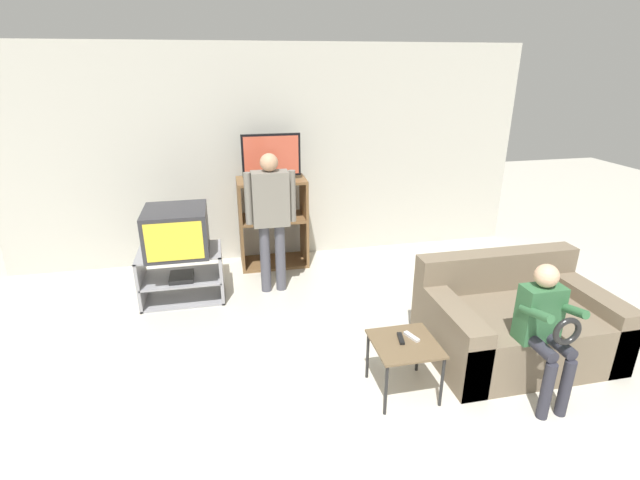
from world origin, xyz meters
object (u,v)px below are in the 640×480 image
(tv_stand, at_px, (182,275))
(remote_control_white, at_px, (412,337))
(media_shelf, at_px, (273,222))
(person_seated_child, at_px, (545,324))
(television_main, at_px, (177,231))
(person_standing_adult, at_px, (271,211))
(television_flat, at_px, (271,158))
(snack_table, at_px, (405,348))
(remote_control_black, at_px, (401,338))
(couch, at_px, (514,323))

(tv_stand, relative_size, remote_control_white, 5.89)
(media_shelf, bearing_deg, person_seated_child, -60.64)
(television_main, distance_m, person_standing_adult, 0.98)
(television_flat, distance_m, snack_table, 2.85)
(media_shelf, xyz_separation_m, remote_control_white, (0.74, -2.58, -0.11))
(snack_table, height_order, person_standing_adult, person_standing_adult)
(television_main, bearing_deg, remote_control_white, -45.73)
(remote_control_black, distance_m, remote_control_white, 0.09)
(person_standing_adult, bearing_deg, remote_control_black, -68.22)
(remote_control_black, bearing_deg, media_shelf, 115.30)
(television_flat, relative_size, person_standing_adult, 0.45)
(remote_control_black, bearing_deg, couch, 23.66)
(couch, distance_m, person_seated_child, 0.68)
(remote_control_white, height_order, person_standing_adult, person_standing_adult)
(television_flat, height_order, snack_table, television_flat)
(remote_control_black, bearing_deg, person_standing_adult, 122.87)
(remote_control_black, relative_size, couch, 0.10)
(person_seated_child, bearing_deg, television_flat, 119.45)
(remote_control_black, relative_size, person_seated_child, 0.14)
(remote_control_black, height_order, remote_control_white, same)
(remote_control_white, height_order, person_seated_child, person_seated_child)
(television_main, height_order, media_shelf, media_shelf)
(media_shelf, distance_m, remote_control_black, 2.67)
(snack_table, xyz_separation_m, remote_control_white, (0.07, 0.05, 0.06))
(tv_stand, relative_size, television_flat, 1.25)
(remote_control_black, bearing_deg, remote_control_white, 15.53)
(television_main, height_order, remote_control_black, television_main)
(media_shelf, distance_m, couch, 2.96)
(media_shelf, xyz_separation_m, person_seated_child, (1.62, -2.88, 0.07))
(television_flat, height_order, remote_control_black, television_flat)
(television_flat, bearing_deg, remote_control_white, -73.94)
(tv_stand, xyz_separation_m, television_flat, (1.07, 0.69, 1.07))
(tv_stand, relative_size, remote_control_black, 5.89)
(television_main, height_order, television_flat, television_flat)
(remote_control_white, bearing_deg, remote_control_black, 164.06)
(remote_control_white, bearing_deg, television_main, 113.90)
(couch, height_order, person_seated_child, person_seated_child)
(media_shelf, relative_size, television_flat, 1.60)
(television_main, bearing_deg, person_seated_child, -38.82)
(television_main, height_order, snack_table, television_main)
(snack_table, xyz_separation_m, couch, (1.13, 0.30, -0.10))
(tv_stand, relative_size, person_standing_adult, 0.56)
(person_standing_adult, bearing_deg, snack_table, -68.20)
(snack_table, relative_size, person_standing_adult, 0.31)
(media_shelf, height_order, snack_table, media_shelf)
(snack_table, bearing_deg, remote_control_white, 35.18)
(snack_table, bearing_deg, tv_stand, 132.11)
(television_flat, distance_m, person_seated_child, 3.36)
(snack_table, distance_m, person_seated_child, 1.01)
(television_flat, bearing_deg, media_shelf, 110.05)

